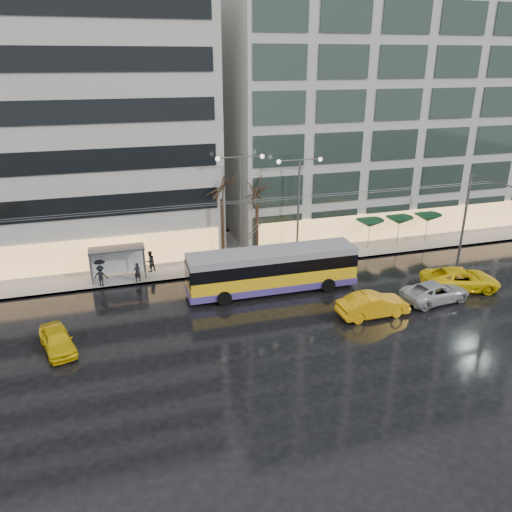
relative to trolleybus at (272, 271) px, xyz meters
name	(u,v)px	position (x,y,z in m)	size (l,w,h in m)	color
ground	(255,329)	(-2.86, -5.14, -1.58)	(140.00, 140.00, 0.00)	black
sidewalk	(232,250)	(-0.86, 8.86, -1.51)	(80.00, 10.00, 0.15)	gray
kerb	(247,271)	(-0.86, 3.91, -1.51)	(80.00, 0.10, 0.15)	slate
building_left	(0,125)	(-18.86, 13.86, 9.57)	(34.00, 14.00, 22.00)	#B0AEA8
building_right	(384,97)	(16.14, 13.86, 11.07)	(32.00, 14.00, 25.00)	#B0AEA8
trolleybus	(272,271)	(0.00, 0.00, 0.00)	(12.62, 4.98, 5.84)	yellow
catenary	(238,228)	(-1.86, 2.80, 2.67)	(42.24, 5.12, 7.00)	#595B60
bus_shelter	(112,256)	(-11.24, 5.54, 0.38)	(4.20, 1.60, 2.51)	#595B60
street_lamp_near	(241,195)	(-0.86, 5.66, 4.41)	(3.96, 0.36, 9.03)	#595B60
street_lamp_far	(299,194)	(4.14, 5.66, 4.13)	(3.96, 0.36, 8.53)	#595B60
tree_a	(221,182)	(-2.36, 5.86, 5.51)	(3.20, 3.20, 8.40)	black
tree_b	(257,188)	(0.64, 6.06, 4.82)	(3.20, 3.20, 7.70)	black
parasol_a	(370,223)	(11.14, 5.86, 0.87)	(2.50, 2.50, 2.65)	#595B60
parasol_b	(399,221)	(14.14, 5.86, 0.87)	(2.50, 2.50, 2.65)	#595B60
parasol_c	(428,218)	(17.14, 5.86, 0.87)	(2.50, 2.50, 2.65)	#595B60
taxi_a	(57,340)	(-14.77, -4.15, -0.90)	(1.60, 3.97, 1.35)	yellow
taxi_b	(373,305)	(5.24, -5.66, -0.78)	(1.70, 4.87, 1.61)	#F3A60C
taxi_c	(461,279)	(13.66, -3.73, -0.79)	(2.63, 5.70, 1.58)	yellow
sedan_silver	(435,292)	(10.65, -4.92, -0.88)	(2.34, 5.07, 1.41)	#B8B8BD
pedestrian_a	(136,264)	(-9.51, 4.26, 0.05)	(1.27, 1.28, 2.19)	black
pedestrian_b	(150,261)	(-8.37, 5.97, -0.56)	(1.07, 1.02, 1.74)	black
pedestrian_c	(100,272)	(-12.19, 4.26, -0.32)	(1.18, 1.02, 2.11)	black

